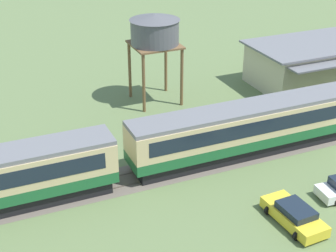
# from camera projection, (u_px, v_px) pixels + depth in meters

# --- Properties ---
(passenger_train) EXTENTS (68.44, 2.90, 3.99)m
(passenger_train) POSITION_uv_depth(u_px,v_px,m) (268.00, 123.00, 39.36)
(passenger_train) COLOR #1E6033
(passenger_train) RESTS_ON ground_plane
(railway_track) EXTENTS (102.85, 3.60, 0.04)m
(railway_track) POSITION_uv_depth(u_px,v_px,m) (284.00, 144.00, 40.98)
(railway_track) COLOR #665B51
(railway_track) RESTS_ON ground_plane
(station_building) EXTENTS (13.68, 8.85, 4.23)m
(station_building) POSITION_uv_depth(u_px,v_px,m) (316.00, 62.00, 51.69)
(station_building) COLOR beige
(station_building) RESTS_ON ground_plane
(water_tower) EXTENTS (4.52, 4.52, 8.26)m
(water_tower) POSITION_uv_depth(u_px,v_px,m) (155.00, 31.00, 45.51)
(water_tower) COLOR brown
(water_tower) RESTS_ON ground_plane
(parked_car_yellow) EXTENTS (2.44, 4.62, 1.30)m
(parked_car_yellow) POSITION_uv_depth(u_px,v_px,m) (294.00, 215.00, 31.60)
(parked_car_yellow) COLOR yellow
(parked_car_yellow) RESTS_ON ground_plane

